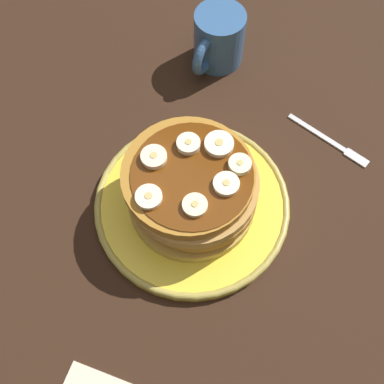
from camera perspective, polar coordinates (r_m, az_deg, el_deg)
The scene contains 12 objects.
ground_plane at distance 66.73cm, azimuth 0.00°, elevation -2.30°, with size 140.00×140.00×3.00cm, color black.
plate at distance 64.58cm, azimuth 0.00°, elevation -1.43°, with size 25.47×25.47×1.61cm.
pancake_stack at distance 60.79cm, azimuth 0.08°, elevation 0.52°, with size 16.53×17.09×7.79cm.
banana_slice_0 at distance 58.89cm, azimuth -0.42°, elevation 5.55°, with size 2.86×2.86×1.04cm.
banana_slice_1 at distance 55.16cm, azimuth 0.33°, elevation -1.55°, with size 2.89×2.89×0.82cm.
banana_slice_2 at distance 58.17cm, azimuth -4.42°, elevation 4.03°, with size 3.12×3.12×0.96cm.
banana_slice_3 at distance 57.74cm, azimuth 5.53°, elevation 3.17°, with size 2.71×2.71×1.01cm.
banana_slice_4 at distance 56.45cm, azimuth 3.97°, elevation 0.90°, with size 3.06×3.06×0.86cm.
banana_slice_5 at distance 55.81cm, azimuth -5.01°, elevation -0.60°, with size 3.10×3.10×0.82cm.
banana_slice_6 at distance 59.02cm, azimuth 3.13°, elevation 5.51°, with size 3.54×3.54×0.94cm.
coffee_mug at distance 76.28cm, azimuth 3.00°, elevation 17.23°, with size 10.72×7.50×8.44cm.
fork at distance 72.66cm, azimuth 15.90°, elevation 5.55°, with size 2.69×13.02×0.50cm.
Camera 1 is at (23.27, 14.45, 59.35)cm, focal length 46.27 mm.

